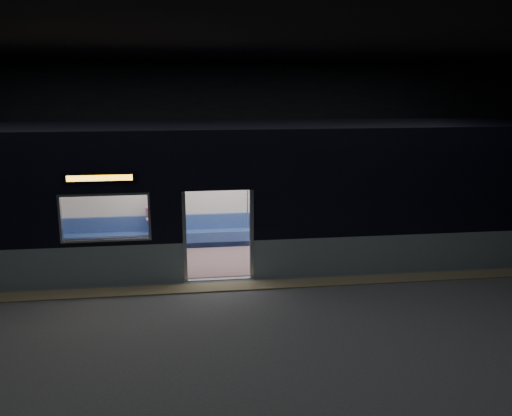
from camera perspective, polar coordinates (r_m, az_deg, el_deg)
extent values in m
cube|color=#47494C|center=(11.32, -3.54, -9.42)|extent=(24.00, 14.00, 0.01)
cube|color=black|center=(10.48, -3.94, 16.65)|extent=(24.00, 14.00, 0.04)
cube|color=black|center=(17.53, -5.33, 7.07)|extent=(24.00, 0.04, 5.00)
cube|color=black|center=(3.97, 3.50, -14.34)|extent=(24.00, 0.04, 5.00)
cube|color=#8C7F59|center=(11.82, -3.74, -8.31)|extent=(22.80, 0.50, 0.03)
cube|color=gray|center=(13.34, 17.39, -4.41)|extent=(8.30, 0.12, 0.90)
cube|color=black|center=(12.97, 17.87, 2.35)|extent=(8.30, 0.12, 2.30)
cube|color=black|center=(11.64, -4.11, 4.66)|extent=(1.40, 0.12, 1.15)
cube|color=#B7BABC|center=(11.96, -7.52, -3.04)|extent=(0.08, 0.14, 2.05)
cube|color=#B7BABC|center=(12.05, -0.46, -2.80)|extent=(0.08, 0.14, 2.05)
cube|color=black|center=(11.71, -16.13, 3.07)|extent=(1.50, 0.04, 0.18)
cube|color=#F7A214|center=(11.70, -16.13, 3.06)|extent=(1.34, 0.03, 0.12)
cube|color=silver|center=(14.65, -4.75, 2.33)|extent=(18.00, 0.12, 3.20)
cube|color=black|center=(13.00, -4.56, 8.42)|extent=(18.00, 3.00, 0.15)
cube|color=#7F5C5F|center=(13.65, -4.31, -5.32)|extent=(17.76, 2.76, 0.04)
cube|color=silver|center=(13.11, -4.48, 4.39)|extent=(17.76, 2.76, 0.10)
cube|color=navy|center=(14.65, -4.59, -3.11)|extent=(11.00, 0.48, 0.41)
cube|color=navy|center=(14.73, -4.66, -1.39)|extent=(11.00, 0.10, 0.40)
cube|color=#6E505A|center=(12.80, -19.03, -6.24)|extent=(4.40, 0.48, 0.41)
cube|color=#6E505A|center=(13.15, 10.53, -5.20)|extent=(4.40, 0.48, 0.41)
cylinder|color=silver|center=(12.22, -8.54, -2.01)|extent=(0.04, 0.04, 2.26)
cylinder|color=silver|center=(14.42, -8.43, 0.32)|extent=(0.04, 0.04, 2.26)
cylinder|color=silver|center=(12.33, 0.32, -1.73)|extent=(0.04, 0.04, 2.26)
cylinder|color=silver|center=(14.51, -0.91, 0.54)|extent=(0.04, 0.04, 2.26)
cylinder|color=silver|center=(14.23, -4.70, 3.45)|extent=(11.00, 0.03, 0.03)
cube|color=black|center=(14.35, -10.81, -2.44)|extent=(0.18, 0.51, 0.17)
cube|color=black|center=(14.34, -9.90, -2.42)|extent=(0.18, 0.51, 0.17)
cylinder|color=black|center=(14.21, -10.81, -3.79)|extent=(0.12, 0.12, 0.43)
cylinder|color=black|center=(14.19, -9.89, -3.77)|extent=(0.12, 0.12, 0.43)
cube|color=#CB679F|center=(14.54, -10.32, -2.13)|extent=(0.43, 0.24, 0.22)
cylinder|color=#CB679F|center=(14.48, -10.38, -0.64)|extent=(0.48, 0.48, 0.57)
sphere|color=tan|center=(14.37, -10.44, 0.90)|extent=(0.23, 0.23, 0.23)
sphere|color=black|center=(14.41, -10.44, 1.10)|extent=(0.24, 0.24, 0.24)
cube|color=black|center=(14.22, -10.45, -1.87)|extent=(0.40, 0.37, 0.16)
cube|color=white|center=(14.83, 3.17, 2.05)|extent=(1.04, 0.03, 0.68)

